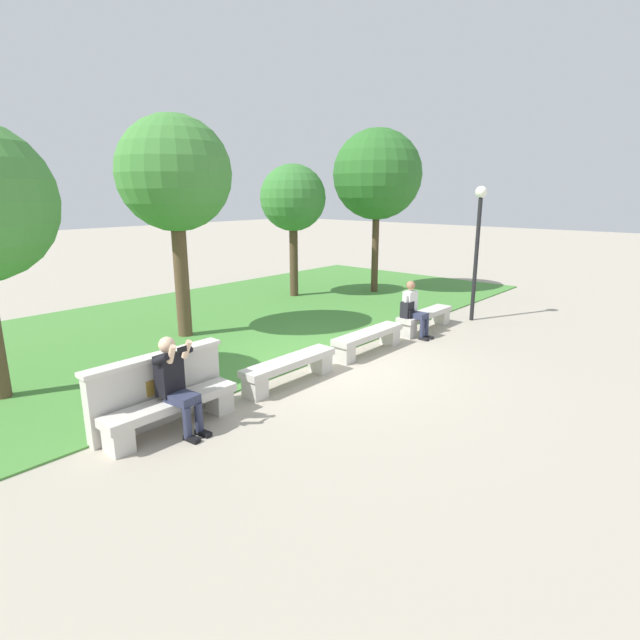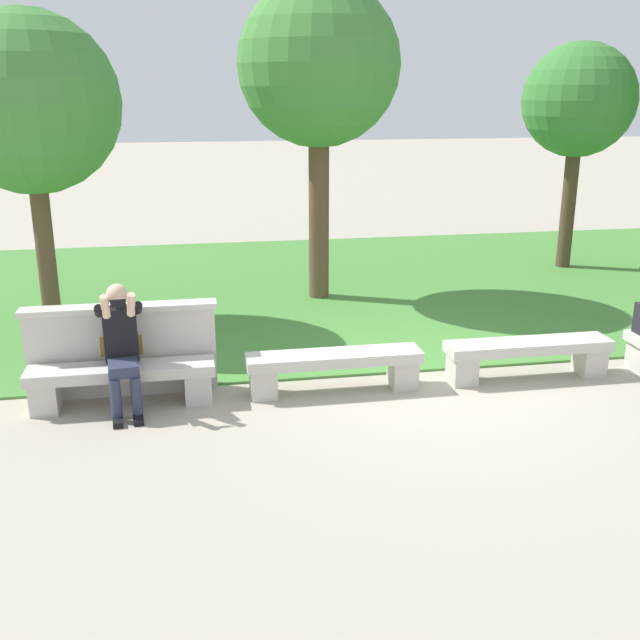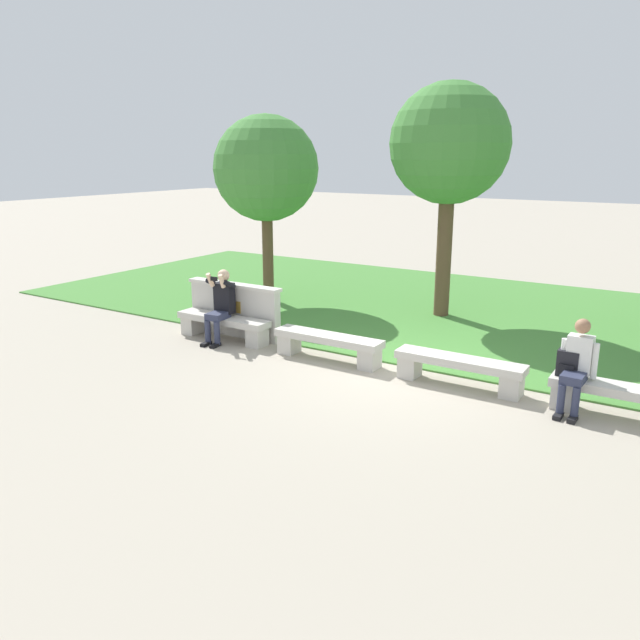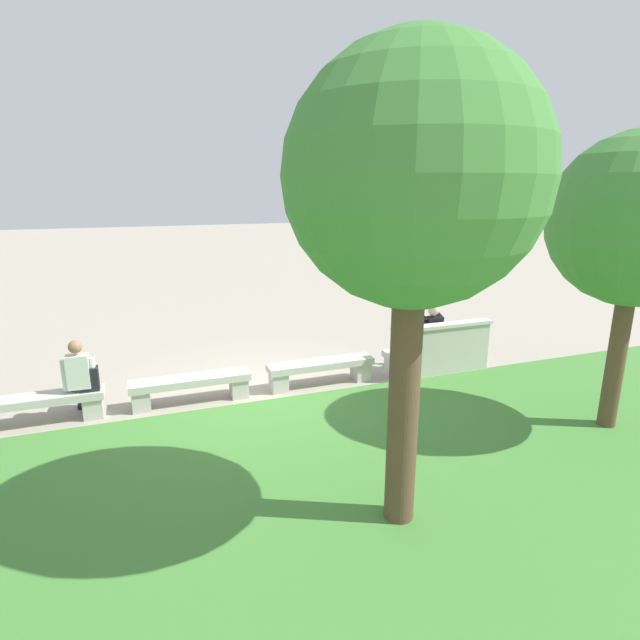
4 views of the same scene
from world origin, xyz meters
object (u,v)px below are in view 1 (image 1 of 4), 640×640
tree_right_background (377,175)px  tree_far_back (293,199)px  bench_main (172,410)px  bench_mid (368,338)px  bench_far (425,318)px  bench_near (290,367)px  lamp_post (478,232)px  backpack (407,310)px  tree_left_background (175,176)px  person_photographer (175,380)px  person_distant (414,307)px

tree_right_background → tree_far_back: bearing=146.1°
bench_main → tree_right_background: (9.83, 3.58, 3.39)m
bench_mid → bench_far: 2.27m
bench_near → lamp_post: 6.48m
bench_main → bench_near: size_ratio=1.00×
bench_main → backpack: backpack is taller
tree_right_background → backpack: bearing=-136.8°
tree_left_background → tree_right_background: (7.06, -0.22, 0.18)m
bench_far → person_photographer: 6.79m
person_distant → bench_main: bearing=179.4°
bench_far → lamp_post: size_ratio=0.58×
bench_near → tree_right_background: tree_right_background is taller
bench_main → person_distant: person_distant is taller
person_photographer → tree_far_back: size_ratio=0.33×
tree_far_back → bench_main: bearing=-146.3°
bench_near → bench_mid: same height
tree_far_back → person_photographer: bearing=-145.8°
tree_right_background → tree_left_background: bearing=178.2°
person_distant → backpack: person_distant is taller
person_photographer → bench_mid: bearing=1.0°
bench_near → backpack: backpack is taller
bench_near → backpack: (3.77, 0.02, 0.33)m
bench_main → tree_far_back: bearing=33.7°
tree_left_background → tree_far_back: (4.84, 1.26, -0.53)m
person_distant → person_photographer: bearing=-179.9°
tree_left_background → lamp_post: bearing=-36.7°
bench_near → person_photographer: (-2.24, -0.08, 0.44)m
bench_main → tree_right_background: size_ratio=0.38×
tree_left_background → tree_far_back: size_ratio=1.19×
tree_right_background → bench_mid: bearing=-145.9°
bench_main → person_distant: size_ratio=1.53×
bench_near → backpack: size_ratio=4.51×
person_photographer → lamp_post: bearing=-2.3°
bench_far → tree_far_back: tree_far_back is taller
bench_near → bench_far: (4.54, 0.00, 0.00)m
bench_near → bench_mid: 2.27m
bench_near → tree_left_background: tree_left_background is taller
bench_mid → backpack: bearing=0.8°
bench_near → bench_mid: (2.27, 0.00, 0.00)m
bench_near → person_distant: (3.89, -0.07, 0.37)m
person_photographer → bench_main: bearing=111.6°
person_photographer → tree_far_back: tree_far_back is taller
person_photographer → tree_left_background: size_ratio=0.28×
person_photographer → tree_far_back: bearing=34.2°
bench_main → bench_mid: 4.54m
bench_near → tree_left_background: size_ratio=0.41×
tree_left_background → lamp_post: size_ratio=1.43×
bench_main → backpack: (6.04, 0.02, 0.33)m
person_photographer → person_distant: bearing=0.1°
bench_main → bench_far: size_ratio=1.00×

